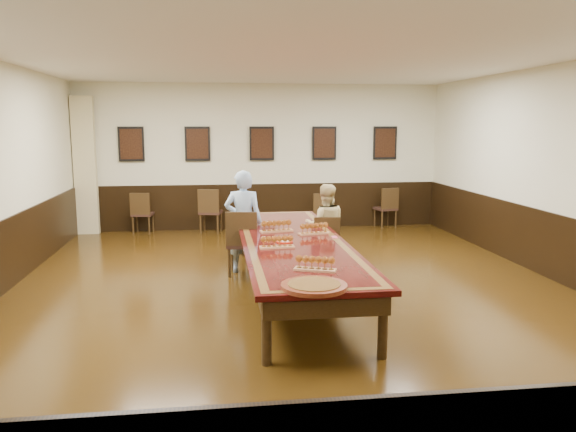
{
  "coord_description": "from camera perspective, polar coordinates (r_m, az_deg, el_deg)",
  "views": [
    {
      "loc": [
        -1.04,
        -7.46,
        2.31
      ],
      "look_at": [
        0.0,
        0.5,
        1.0
      ],
      "focal_mm": 35.0,
      "sensor_mm": 36.0,
      "label": 1
    }
  ],
  "objects": [
    {
      "name": "red_plate_grp",
      "position": [
        7.51,
        -0.34,
        -2.64
      ],
      "size": [
        0.22,
        0.22,
        0.03
      ],
      "color": "red",
      "rests_on": "conference_table"
    },
    {
      "name": "spare_chair_c",
      "position": [
        12.28,
        3.33,
        0.43
      ],
      "size": [
        0.4,
        0.44,
        0.85
      ],
      "primitive_type": null,
      "rotation": [
        0.0,
        0.0,
        3.16
      ],
      "color": "#311D16",
      "rests_on": "floor"
    },
    {
      "name": "floor",
      "position": [
        7.89,
        0.48,
        -7.85
      ],
      "size": [
        8.0,
        10.0,
        0.02
      ],
      "primitive_type": "cube",
      "color": "black",
      "rests_on": "ground"
    },
    {
      "name": "spare_chair_b",
      "position": [
        12.18,
        -7.86,
        0.55
      ],
      "size": [
        0.54,
        0.58,
        0.96
      ],
      "primitive_type": null,
      "rotation": [
        0.0,
        0.0,
        2.93
      ],
      "color": "#311D16",
      "rests_on": "floor"
    },
    {
      "name": "person_woman",
      "position": [
        9.12,
        3.81,
        -1.02
      ],
      "size": [
        0.73,
        0.59,
        1.37
      ],
      "primitive_type": "imported",
      "rotation": [
        0.0,
        0.0,
        3.04
      ],
      "color": "#DBC689",
      "rests_on": "floor"
    },
    {
      "name": "posters",
      "position": [
        12.45,
        -2.68,
        7.37
      ],
      "size": [
        6.14,
        0.04,
        0.74
      ],
      "color": "black",
      "rests_on": "wall_back"
    },
    {
      "name": "wainscoting",
      "position": [
        7.75,
        0.48,
        -4.24
      ],
      "size": [
        8.0,
        10.0,
        1.0
      ],
      "color": "black",
      "rests_on": "floor"
    },
    {
      "name": "wall_right",
      "position": [
        9.04,
        26.61,
        3.78
      ],
      "size": [
        0.02,
        10.0,
        3.2
      ],
      "primitive_type": "cube",
      "color": "beige",
      "rests_on": "floor"
    },
    {
      "name": "carved_platter",
      "position": [
        5.45,
        2.66,
        -7.12
      ],
      "size": [
        0.7,
        0.7,
        0.05
      ],
      "color": "#581F11",
      "rests_on": "conference_table"
    },
    {
      "name": "conference_table",
      "position": [
        7.73,
        0.48,
        -3.44
      ],
      "size": [
        1.4,
        5.0,
        0.76
      ],
      "color": "black",
      "rests_on": "floor"
    },
    {
      "name": "chair_man",
      "position": [
        8.74,
        -4.6,
        -2.66
      ],
      "size": [
        0.55,
        0.58,
        1.01
      ],
      "primitive_type": null,
      "rotation": [
        0.0,
        0.0,
        2.99
      ],
      "color": "#311D16",
      "rests_on": "floor"
    },
    {
      "name": "pink_phone",
      "position": [
        7.86,
        4.75,
        -2.16
      ],
      "size": [
        0.08,
        0.15,
        0.01
      ],
      "primitive_type": "cube",
      "rotation": [
        0.0,
        0.0,
        -0.07
      ],
      "color": "#E34B73",
      "rests_on": "conference_table"
    },
    {
      "name": "wall_back",
      "position": [
        12.54,
        -2.7,
        6.01
      ],
      "size": [
        8.0,
        0.02,
        3.2
      ],
      "primitive_type": "cube",
      "color": "beige",
      "rests_on": "floor"
    },
    {
      "name": "ceiling",
      "position": [
        7.59,
        0.51,
        16.07
      ],
      "size": [
        8.0,
        10.0,
        0.02
      ],
      "primitive_type": "cube",
      "color": "white",
      "rests_on": "floor"
    },
    {
      "name": "spare_chair_a",
      "position": [
        12.4,
        -14.55,
        0.33
      ],
      "size": [
        0.47,
        0.51,
        0.89
      ],
      "primitive_type": null,
      "rotation": [
        0.0,
        0.0,
        3.01
      ],
      "color": "#311D16",
      "rests_on": "floor"
    },
    {
      "name": "person_man",
      "position": [
        8.79,
        -4.55,
        -0.59
      ],
      "size": [
        0.64,
        0.47,
        1.62
      ],
      "primitive_type": "imported",
      "rotation": [
        0.0,
        0.0,
        2.99
      ],
      "color": "#5591D5",
      "rests_on": "floor"
    },
    {
      "name": "flight_c",
      "position": [
        7.16,
        -1.12,
        -2.7
      ],
      "size": [
        0.45,
        0.16,
        0.16
      ],
      "color": "#AD7348",
      "rests_on": "conference_table"
    },
    {
      "name": "flight_a",
      "position": [
        8.22,
        -1.17,
        -1.08
      ],
      "size": [
        0.5,
        0.24,
        0.18
      ],
      "color": "#AD7348",
      "rests_on": "conference_table"
    },
    {
      "name": "flight_b",
      "position": [
        8.06,
        2.67,
        -1.34
      ],
      "size": [
        0.47,
        0.24,
        0.17
      ],
      "color": "#AD7348",
      "rests_on": "conference_table"
    },
    {
      "name": "curtain",
      "position": [
        12.61,
        -19.92,
        4.81
      ],
      "size": [
        0.45,
        0.18,
        2.9
      ],
      "primitive_type": "cube",
      "color": "#C9BC8A",
      "rests_on": "floor"
    },
    {
      "name": "wall_front",
      "position": [
        2.76,
        15.13,
        -6.01
      ],
      "size": [
        8.0,
        0.02,
        3.2
      ],
      "primitive_type": "cube",
      "color": "beige",
      "rests_on": "floor"
    },
    {
      "name": "spare_chair_d",
      "position": [
        12.92,
        9.87,
        0.88
      ],
      "size": [
        0.52,
        0.55,
        0.91
      ],
      "primitive_type": null,
      "rotation": [
        0.0,
        0.0,
        3.35
      ],
      "color": "#311D16",
      "rests_on": "floor"
    },
    {
      "name": "chair_woman",
      "position": [
        9.07,
        3.85,
        -2.66
      ],
      "size": [
        0.45,
        0.49,
        0.88
      ],
      "primitive_type": null,
      "rotation": [
        0.0,
        0.0,
        3.04
      ],
      "color": "#311D16",
      "rests_on": "floor"
    },
    {
      "name": "flight_d",
      "position": [
        6.06,
        2.77,
        -4.9
      ],
      "size": [
        0.47,
        0.3,
        0.17
      ],
      "color": "#AD7348",
      "rests_on": "conference_table"
    }
  ]
}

